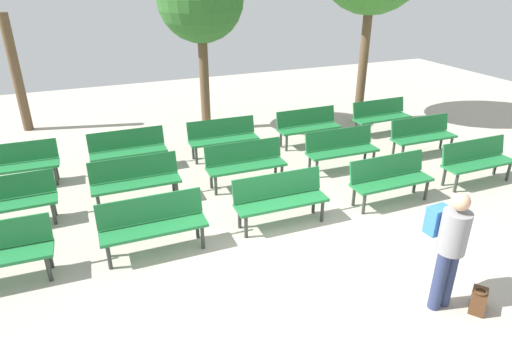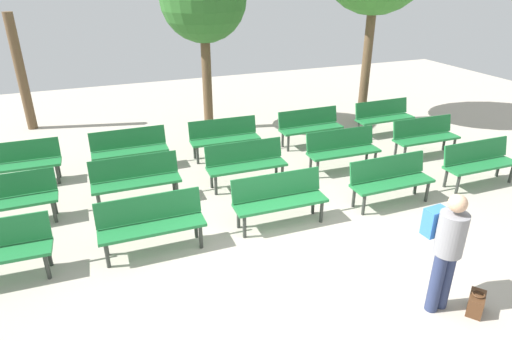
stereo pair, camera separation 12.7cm
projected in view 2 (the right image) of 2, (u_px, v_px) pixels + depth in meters
The scene contains 18 objects.
ground_plane at pixel (323, 277), 6.24m from camera, with size 25.95×25.95×0.00m, color #B2A899.
bench_r0_c1 at pixel (151, 221), 6.66m from camera, with size 1.60×0.49×0.87m.
bench_r0_c2 at pixel (279, 197), 7.37m from camera, with size 1.61×0.51×0.87m.
bench_r0_c3 at pixel (390, 178), 8.05m from camera, with size 1.60×0.49×0.87m.
bench_r0_c4 at pixel (479, 161), 8.78m from camera, with size 1.60×0.49×0.87m.
bench_r1_c0 at pixel (6, 198), 7.35m from camera, with size 1.61×0.50×0.87m.
bench_r1_c1 at pixel (136, 177), 8.06m from camera, with size 1.60×0.50×0.87m.
bench_r1_c2 at pixel (246, 161), 8.74m from camera, with size 1.61×0.51×0.87m.
bench_r1_c3 at pixel (342, 148), 9.41m from camera, with size 1.61×0.53×0.87m.
bench_r1_c4 at pixel (425, 135), 10.15m from camera, with size 1.61×0.51×0.87m.
bench_r2_c0 at pixel (18, 161), 8.75m from camera, with size 1.61×0.52×0.87m.
bench_r2_c1 at pixel (130, 147), 9.44m from camera, with size 1.60×0.49×0.87m.
bench_r2_c2 at pixel (224, 136), 10.09m from camera, with size 1.61×0.53×0.87m.
bench_r2_c3 at pixel (310, 125), 10.80m from camera, with size 1.60×0.49×0.87m.
bench_r2_c4 at pixel (384, 115), 11.51m from camera, with size 1.60×0.50×0.87m.
tree_0 at pixel (21, 73), 11.46m from camera, with size 0.25×0.25×3.05m.
visitor_with_backpack at pixel (446, 246), 5.32m from camera, with size 0.36×0.54×1.65m.
handbag at pixel (476, 303), 5.56m from camera, with size 0.36×0.34×0.29m.
Camera 2 is at (-2.72, -4.34, 3.99)m, focal length 30.66 mm.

